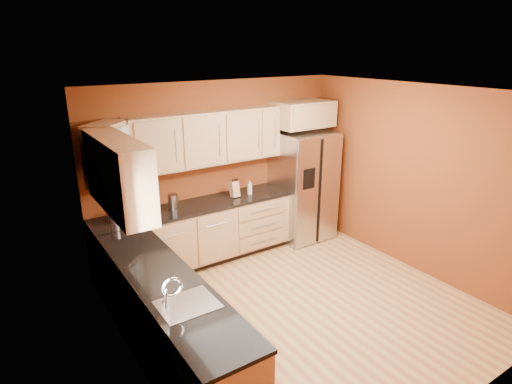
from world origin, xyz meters
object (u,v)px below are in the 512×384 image
refrigerator (303,185)px  knife_block (234,189)px  canister_left (114,215)px  wine_bottle_a (138,205)px  soap_dispenser (250,188)px

refrigerator → knife_block: 1.26m
canister_left → knife_block: bearing=0.1°
refrigerator → wine_bottle_a: refrigerator is taller
refrigerator → canister_left: refrigerator is taller
refrigerator → knife_block: refrigerator is taller
refrigerator → knife_block: bearing=176.5°
refrigerator → soap_dispenser: bearing=177.7°
refrigerator → soap_dispenser: refrigerator is taller
wine_bottle_a → knife_block: wine_bottle_a is taller
canister_left → knife_block: knife_block is taller
refrigerator → wine_bottle_a: size_ratio=5.34×
wine_bottle_a → soap_dispenser: wine_bottle_a is taller
wine_bottle_a → knife_block: 1.47m
refrigerator → soap_dispenser: size_ratio=8.61×
refrigerator → wine_bottle_a: 2.72m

